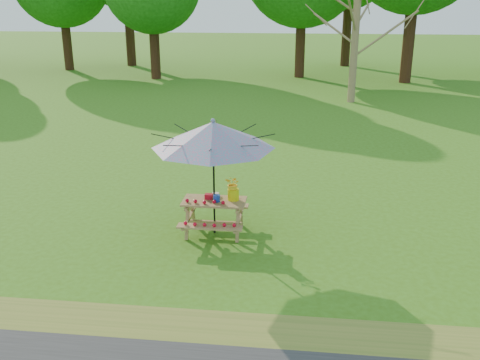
# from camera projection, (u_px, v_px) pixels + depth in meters

# --- Properties ---
(ground) EXTENTS (120.00, 120.00, 0.00)m
(ground) POSITION_uv_depth(u_px,v_px,m) (72.00, 237.00, 10.20)
(ground) COLOR #3C6914
(ground) RESTS_ON ground
(picnic_table) EXTENTS (1.20, 1.32, 0.67)m
(picnic_table) POSITION_uv_depth(u_px,v_px,m) (214.00, 217.00, 10.26)
(picnic_table) COLOR #946642
(picnic_table) RESTS_ON ground
(patio_umbrella) EXTENTS (2.53, 2.53, 2.26)m
(patio_umbrella) POSITION_uv_depth(u_px,v_px,m) (213.00, 135.00, 9.74)
(patio_umbrella) COLOR black
(patio_umbrella) RESTS_ON ground
(produce_bins) EXTENTS (0.31, 0.39, 0.13)m
(produce_bins) POSITION_uv_depth(u_px,v_px,m) (214.00, 197.00, 10.18)
(produce_bins) COLOR #B60E21
(produce_bins) RESTS_ON picnic_table
(tomatoes_row) EXTENTS (0.77, 0.13, 0.07)m
(tomatoes_row) POSITION_uv_depth(u_px,v_px,m) (205.00, 202.00, 9.99)
(tomatoes_row) COLOR red
(tomatoes_row) RESTS_ON picnic_table
(flower_bucket) EXTENTS (0.37, 0.35, 0.49)m
(flower_bucket) POSITION_uv_depth(u_px,v_px,m) (233.00, 187.00, 10.10)
(flower_bucket) COLOR yellow
(flower_bucket) RESTS_ON picnic_table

